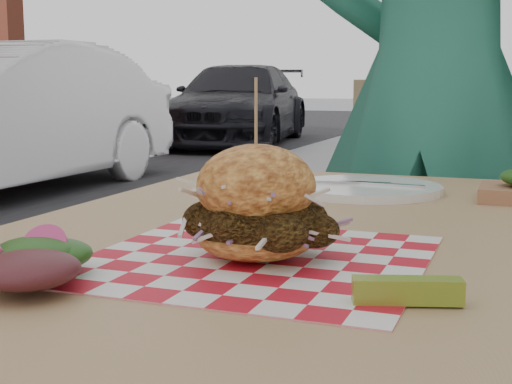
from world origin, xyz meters
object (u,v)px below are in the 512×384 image
(car_dark, at_px, (238,104))
(sandwich, at_px, (256,209))
(patio_chair, at_px, (424,229))
(patio_table, at_px, (309,287))
(diner, at_px, (433,89))

(car_dark, relative_size, sandwich, 21.53)
(car_dark, height_order, patio_chair, car_dark)
(patio_table, distance_m, patio_chair, 1.04)
(car_dark, relative_size, patio_chair, 4.43)
(car_dark, distance_m, sandwich, 10.35)
(car_dark, xyz_separation_m, sandwich, (3.90, -9.58, 0.20))
(diner, bearing_deg, car_dark, -62.20)
(diner, height_order, patio_table, diner)
(car_dark, bearing_deg, patio_chair, -73.71)
(patio_chair, relative_size, sandwich, 4.86)
(patio_chair, bearing_deg, patio_table, -79.16)
(diner, relative_size, sandwich, 9.47)
(patio_chair, distance_m, sandwich, 1.24)
(sandwich, bearing_deg, patio_table, 86.84)
(car_dark, distance_m, patio_table, 10.18)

